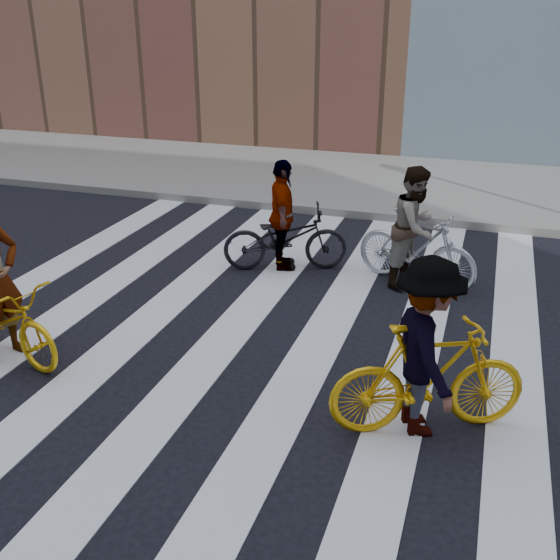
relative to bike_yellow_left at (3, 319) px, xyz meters
The scene contains 10 objects.
ground 3.02m from the bike_yellow_left, 24.89° to the left, with size 100.00×100.00×0.00m, color black.
sidewalk_far 9.18m from the bike_yellow_left, 72.81° to the left, with size 100.00×5.00×0.15m, color gray.
zebra_crosswalk 3.02m from the bike_yellow_left, 24.89° to the left, with size 8.25×10.00×0.01m.
bike_yellow_left is the anchor object (origin of this frame).
bike_silver_mid 5.40m from the bike_yellow_left, 40.86° to the left, with size 0.51×1.80×1.08m, color #AFB2B9.
bike_yellow_right 4.63m from the bike_yellow_left, ahead, with size 0.52×1.84×1.10m, color #FAB10D.
bike_dark_rear 4.12m from the bike_yellow_left, 58.37° to the left, with size 0.64×1.84×0.97m, color black.
rider_mid 5.37m from the bike_yellow_left, 41.21° to the left, with size 0.82×0.64×1.70m, color slate.
rider_right 4.60m from the bike_yellow_left, ahead, with size 1.11×0.64×1.71m, color slate.
rider_rear 4.11m from the bike_yellow_left, 58.96° to the left, with size 0.97×0.40×1.65m, color slate.
Camera 1 is at (2.24, -6.47, 3.70)m, focal length 42.00 mm.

